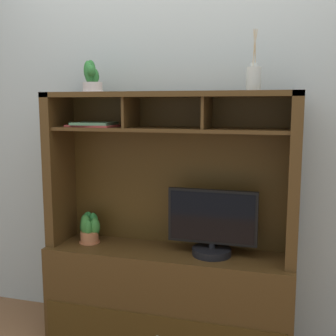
% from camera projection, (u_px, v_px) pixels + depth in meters
% --- Properties ---
extents(back_wall, '(6.00, 0.02, 2.80)m').
position_uv_depth(back_wall, '(178.00, 113.00, 2.63)').
color(back_wall, '#AAB3B1').
rests_on(back_wall, ground).
extents(media_console, '(1.48, 0.44, 1.52)m').
position_uv_depth(media_console, '(168.00, 270.00, 2.55)').
color(media_console, '#482F14').
rests_on(media_console, ground).
extents(tv_monitor, '(0.52, 0.23, 0.39)m').
position_uv_depth(tv_monitor, '(212.00, 227.00, 2.41)').
color(tv_monitor, black).
rests_on(tv_monitor, media_console).
extents(potted_orchid, '(0.11, 0.11, 0.19)m').
position_uv_depth(potted_orchid, '(89.00, 226.00, 2.68)').
color(potted_orchid, '#B1794B').
rests_on(potted_orchid, media_console).
extents(potted_fern, '(0.13, 0.13, 0.18)m').
position_uv_depth(potted_fern, '(89.00, 230.00, 2.65)').
color(potted_fern, '#BB6D43').
rests_on(potted_fern, media_console).
extents(magazine_stack_left, '(0.31, 0.22, 0.03)m').
position_uv_depth(magazine_stack_left, '(94.00, 125.00, 2.51)').
color(magazine_stack_left, '#A43734').
rests_on(magazine_stack_left, media_console).
extents(diffuser_bottle, '(0.08, 0.08, 0.32)m').
position_uv_depth(diffuser_bottle, '(254.00, 78.00, 2.22)').
color(diffuser_bottle, '#BABDB4').
rests_on(diffuser_bottle, media_console).
extents(potted_succulent, '(0.13, 0.13, 0.20)m').
position_uv_depth(potted_succulent, '(92.00, 79.00, 2.53)').
color(potted_succulent, beige).
rests_on(potted_succulent, media_console).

